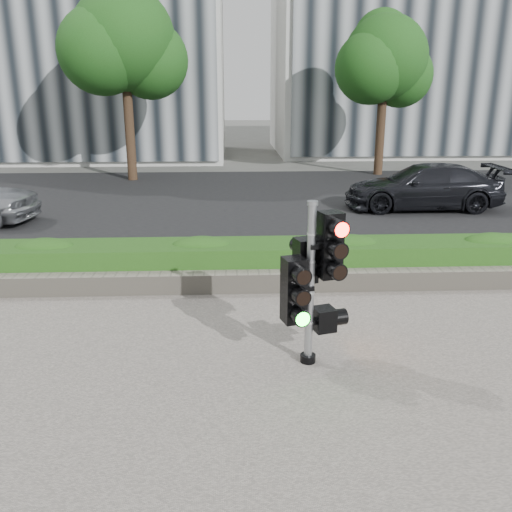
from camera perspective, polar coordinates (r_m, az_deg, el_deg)
The scene contains 12 objects.
ground at distance 7.72m, azimuth 2.41°, elevation -8.82°, with size 120.00×120.00×0.00m, color #51514C.
sidewalk at distance 5.58m, azimuth 4.76°, elevation -19.88°, with size 16.00×11.00×0.03m, color #9E9389.
road at distance 17.26m, azimuth -0.47°, elevation 5.80°, with size 60.00×13.00×0.02m, color black.
curb at distance 10.62m, azimuth 0.95°, elevation -1.12°, with size 60.00×0.25×0.12m, color gray.
stone_wall at distance 9.39m, azimuth 1.42°, elevation -2.67°, with size 12.00×0.32×0.34m, color gray.
hedge at distance 9.96m, azimuth 1.17°, elevation -0.49°, with size 12.00×1.00×0.68m, color #428C2B.
building_left at distance 31.34m, azimuth -19.81°, elevation 23.66°, with size 16.00×9.00×15.00m, color #B7B7B2.
building_right at distance 34.08m, azimuth 18.57°, elevation 20.61°, with size 18.00×10.00×12.00m, color #B7B7B2.
tree_left at distance 21.90m, azimuth -13.76°, elevation 20.95°, with size 4.61×4.03×7.34m.
tree_right at distance 23.32m, azimuth 13.35°, elevation 19.32°, with size 4.10×3.58×6.53m.
traffic_signal at distance 6.69m, azimuth 5.86°, elevation -2.05°, with size 0.76×0.64×2.09m.
car_dark at distance 16.71m, azimuth 17.18°, elevation 6.99°, with size 1.84×4.51×1.31m, color black.
Camera 1 is at (-0.64, -6.92, 3.36)m, focal length 38.00 mm.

